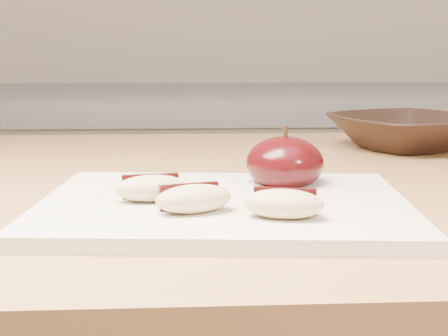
{
  "coord_description": "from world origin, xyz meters",
  "views": [
    {
      "loc": [
        0.01,
        -0.12,
        1.03
      ],
      "look_at": [
        0.04,
        0.36,
        0.94
      ],
      "focal_mm": 50.0,
      "sensor_mm": 36.0,
      "label": 1
    }
  ],
  "objects": [
    {
      "name": "bowl",
      "position": [
        0.29,
        0.67,
        0.92
      ],
      "size": [
        0.23,
        0.23,
        0.04
      ],
      "primitive_type": "imported",
      "rotation": [
        0.0,
        0.0,
        0.39
      ],
      "color": "black",
      "rests_on": "island_counter"
    },
    {
      "name": "apple_wedge_b",
      "position": [
        0.01,
        0.32,
        0.92
      ],
      "size": [
        0.06,
        0.04,
        0.02
      ],
      "rotation": [
        0.0,
        0.0,
        0.3
      ],
      "color": "tan",
      "rests_on": "cutting_board"
    },
    {
      "name": "back_cabinet",
      "position": [
        0.0,
        1.2,
        0.47
      ],
      "size": [
        2.4,
        0.62,
        0.94
      ],
      "color": "silver",
      "rests_on": "ground"
    },
    {
      "name": "apple_half",
      "position": [
        0.09,
        0.42,
        0.93
      ],
      "size": [
        0.09,
        0.09,
        0.06
      ],
      "rotation": [
        0.0,
        0.0,
        0.31
      ],
      "color": "black",
      "rests_on": "cutting_board"
    },
    {
      "name": "cutting_board",
      "position": [
        0.04,
        0.36,
        0.91
      ],
      "size": [
        0.3,
        0.23,
        0.01
      ],
      "primitive_type": "cube",
      "rotation": [
        0.0,
        0.0,
        -0.08
      ],
      "color": "silver",
      "rests_on": "island_counter"
    },
    {
      "name": "apple_wedge_c",
      "position": [
        0.08,
        0.3,
        0.92
      ],
      "size": [
        0.06,
        0.04,
        0.02
      ],
      "rotation": [
        0.0,
        0.0,
        -0.23
      ],
      "color": "tan",
      "rests_on": "cutting_board"
    },
    {
      "name": "apple_wedge_a",
      "position": [
        -0.02,
        0.36,
        0.92
      ],
      "size": [
        0.06,
        0.04,
        0.02
      ],
      "rotation": [
        0.0,
        0.0,
        0.14
      ],
      "color": "tan",
      "rests_on": "cutting_board"
    }
  ]
}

